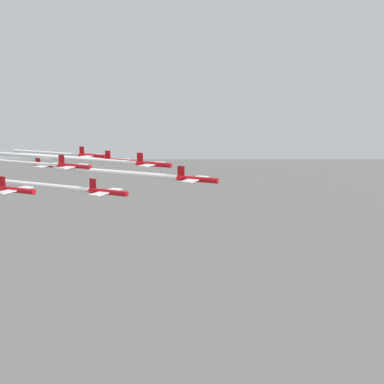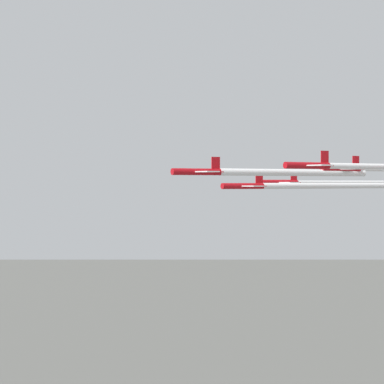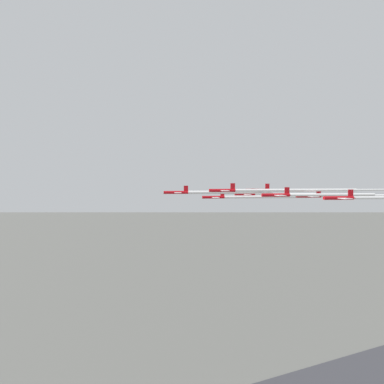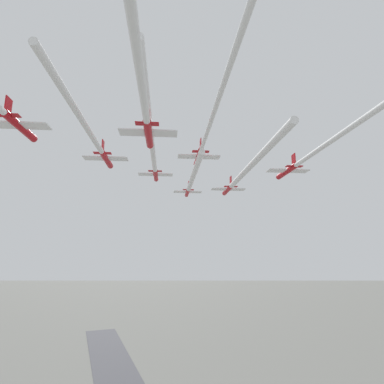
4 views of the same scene
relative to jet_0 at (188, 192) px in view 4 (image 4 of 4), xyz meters
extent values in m
cylinder|color=#B20C14|center=(0.10, 0.40, -0.05)|extent=(3.83, 10.23, 1.25)
cube|color=white|center=(-0.07, -0.26, -0.05)|extent=(9.95, 5.09, 0.20)
cube|color=#B20C14|center=(-0.97, -3.68, 1.52)|extent=(0.62, 1.80, 2.51)
cube|color=#B20C14|center=(-0.97, -3.68, -0.05)|extent=(3.84, 2.14, 0.14)
cylinder|color=#B20C14|center=(-14.37, -13.95, 1.11)|extent=(3.83, 10.23, 1.25)
cube|color=white|center=(-14.55, -14.61, 1.11)|extent=(9.95, 5.09, 0.20)
cube|color=#B20C14|center=(-15.45, -18.02, 2.67)|extent=(0.62, 1.80, 2.51)
cube|color=#B20C14|center=(-15.45, -18.02, 1.11)|extent=(3.84, 2.14, 0.14)
cylinder|color=#B20C14|center=(5.61, -19.22, -2.76)|extent=(3.83, 10.23, 1.25)
cube|color=white|center=(5.43, -19.88, -2.76)|extent=(9.95, 5.09, 0.20)
cube|color=#B20C14|center=(4.53, -23.30, -1.20)|extent=(0.62, 1.80, 2.51)
cube|color=#B20C14|center=(4.53, -23.30, -2.76)|extent=(3.84, 2.14, 0.14)
cylinder|color=#B20C14|center=(-28.85, -28.29, -0.22)|extent=(3.83, 10.23, 1.25)
cube|color=white|center=(-29.02, -28.95, -0.22)|extent=(9.95, 5.09, 0.20)
cube|color=#B20C14|center=(-29.92, -32.36, 1.34)|extent=(0.62, 1.80, 2.51)
cube|color=#B20C14|center=(-29.92, -32.36, -0.22)|extent=(3.84, 2.14, 0.14)
cylinder|color=#B20C14|center=(-8.87, -33.57, 0.76)|extent=(3.83, 10.23, 1.25)
cube|color=white|center=(-9.04, -34.23, 0.76)|extent=(9.95, 5.09, 0.20)
cube|color=#B20C14|center=(-9.94, -37.64, 2.33)|extent=(0.62, 1.80, 2.51)
cube|color=#B20C14|center=(-9.94, -37.64, 0.76)|extent=(3.84, 2.14, 0.14)
cylinder|color=#B20C14|center=(11.11, -38.84, -2.03)|extent=(3.83, 10.23, 1.25)
cube|color=white|center=(10.94, -39.50, -2.03)|extent=(9.95, 5.09, 0.20)
cube|color=#B20C14|center=(10.03, -42.92, -0.46)|extent=(0.62, 1.80, 2.51)
cube|color=#B20C14|center=(10.03, -42.92, -2.03)|extent=(3.84, 2.14, 0.14)
cylinder|color=#B20C14|center=(-43.32, -42.63, -0.73)|extent=(3.83, 10.23, 1.25)
cube|color=white|center=(-43.50, -43.29, -0.73)|extent=(9.95, 5.09, 0.20)
cube|color=#B20C14|center=(-44.40, -46.70, 0.84)|extent=(0.62, 1.80, 2.51)
cube|color=#B20C14|center=(-44.40, -46.70, -0.73)|extent=(3.84, 2.14, 0.14)
cylinder|color=#B20C14|center=(-23.34, -47.91, -1.27)|extent=(3.83, 10.23, 1.25)
cube|color=white|center=(-23.52, -48.57, -1.27)|extent=(9.95, 5.09, 0.20)
cube|color=#B20C14|center=(-24.42, -51.98, 0.30)|extent=(0.62, 1.80, 2.51)
cube|color=#B20C14|center=(-24.42, -51.98, -1.27)|extent=(3.84, 2.14, 0.14)
cylinder|color=white|center=(-5.87, -22.20, -0.05)|extent=(10.64, 35.64, 1.36)
cylinder|color=white|center=(-22.10, -43.19, 1.11)|extent=(13.92, 48.87, 1.12)
cylinder|color=white|center=(-0.88, -43.77, -2.76)|extent=(11.59, 39.51, 1.28)
cylinder|color=white|center=(-34.34, -49.07, -0.22)|extent=(9.34, 31.91, 1.02)
cylinder|color=white|center=(-16.99, -64.32, 0.76)|extent=(14.38, 51.79, 0.78)
cylinder|color=white|center=(5.76, -59.10, -2.03)|extent=(8.97, 30.83, 0.91)
cylinder|color=white|center=(-30.28, -74.15, -1.27)|extent=(12.24, 42.84, 1.03)
camera|label=1|loc=(118.74, 23.32, 19.84)|focal=50.00mm
camera|label=2|loc=(-95.01, 99.36, -1.94)|focal=70.00mm
camera|label=3|loc=(-119.44, 37.17, 5.54)|focal=28.00mm
camera|label=4|loc=(-32.42, -94.69, -21.03)|focal=28.00mm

